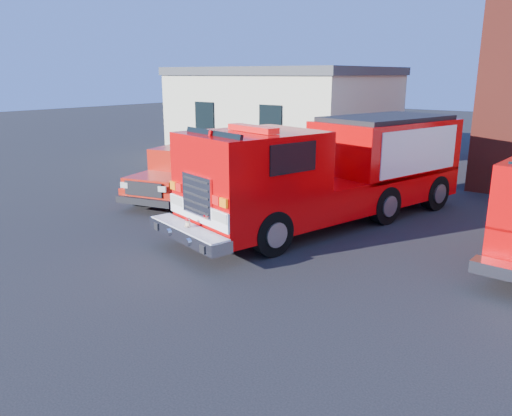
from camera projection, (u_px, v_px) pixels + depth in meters
The scene contains 4 objects.
ground at pixel (287, 251), 11.69m from camera, with size 100.00×100.00×0.00m, color black.
side_building at pixel (285, 109), 26.36m from camera, with size 10.20×8.20×4.35m.
fire_engine at pixel (333, 170), 13.68m from camera, with size 4.75×9.58×2.84m.
pickup_truck at pixel (188, 173), 16.69m from camera, with size 3.04×5.47×1.70m.
Camera 1 is at (6.14, -9.19, 4.01)m, focal length 35.00 mm.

